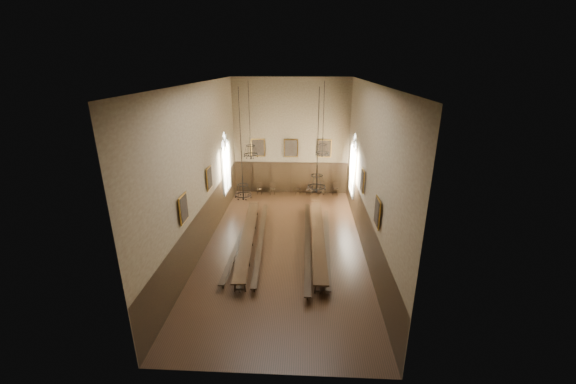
# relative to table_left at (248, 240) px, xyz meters

# --- Properties ---
(floor) EXTENTS (9.00, 18.00, 0.02)m
(floor) POSITION_rel_table_left_xyz_m (2.07, 0.14, -0.39)
(floor) COLOR black
(floor) RESTS_ON ground
(ceiling) EXTENTS (9.00, 18.00, 0.02)m
(ceiling) POSITION_rel_table_left_xyz_m (2.07, 0.14, 8.63)
(ceiling) COLOR black
(ceiling) RESTS_ON ground
(wall_back) EXTENTS (9.00, 0.02, 9.00)m
(wall_back) POSITION_rel_table_left_xyz_m (2.07, 9.15, 4.12)
(wall_back) COLOR #766649
(wall_back) RESTS_ON ground
(wall_front) EXTENTS (9.00, 0.02, 9.00)m
(wall_front) POSITION_rel_table_left_xyz_m (2.07, -8.87, 4.12)
(wall_front) COLOR #766649
(wall_front) RESTS_ON ground
(wall_left) EXTENTS (0.02, 18.00, 9.00)m
(wall_left) POSITION_rel_table_left_xyz_m (-2.44, 0.14, 4.12)
(wall_left) COLOR #766649
(wall_left) RESTS_ON ground
(wall_right) EXTENTS (0.02, 18.00, 9.00)m
(wall_right) POSITION_rel_table_left_xyz_m (6.58, 0.14, 4.12)
(wall_right) COLOR #766649
(wall_right) RESTS_ON ground
(wainscot_panelling) EXTENTS (9.00, 18.00, 2.50)m
(wainscot_panelling) POSITION_rel_table_left_xyz_m (2.07, 0.14, 0.87)
(wainscot_panelling) COLOR black
(wainscot_panelling) RESTS_ON floor
(table_left) EXTENTS (1.35, 9.72, 0.76)m
(table_left) POSITION_rel_table_left_xyz_m (0.00, 0.00, 0.00)
(table_left) COLOR black
(table_left) RESTS_ON floor
(table_right) EXTENTS (0.72, 10.08, 0.79)m
(table_right) POSITION_rel_table_left_xyz_m (3.99, 0.25, 0.01)
(table_right) COLOR black
(table_right) RESTS_ON floor
(bench_left_outer) EXTENTS (0.41, 9.80, 0.44)m
(bench_left_outer) POSITION_rel_table_left_xyz_m (-0.48, 0.37, -0.10)
(bench_left_outer) COLOR black
(bench_left_outer) RESTS_ON floor
(bench_left_inner) EXTENTS (0.87, 10.02, 0.45)m
(bench_left_inner) POSITION_rel_table_left_xyz_m (0.70, 0.27, -0.09)
(bench_left_inner) COLOR black
(bench_left_inner) RESTS_ON floor
(bench_right_inner) EXTENTS (0.33, 10.65, 0.48)m
(bench_right_inner) POSITION_rel_table_left_xyz_m (3.42, 0.09, -0.07)
(bench_right_inner) COLOR black
(bench_right_inner) RESTS_ON floor
(bench_right_outer) EXTENTS (0.62, 9.12, 0.41)m
(bench_right_outer) POSITION_rel_table_left_xyz_m (4.51, -0.11, -0.12)
(bench_right_outer) COLOR black
(bench_right_outer) RESTS_ON floor
(chair_1) EXTENTS (0.42, 0.42, 0.88)m
(chair_1) POSITION_rel_table_left_xyz_m (-0.44, 8.61, -0.11)
(chair_1) COLOR black
(chair_1) RESTS_ON floor
(chair_2) EXTENTS (0.47, 0.47, 0.95)m
(chair_2) POSITION_rel_table_left_xyz_m (0.60, 8.62, -0.09)
(chair_2) COLOR black
(chair_2) RESTS_ON floor
(chair_4) EXTENTS (0.42, 0.42, 0.86)m
(chair_4) POSITION_rel_table_left_xyz_m (2.66, 8.74, -0.12)
(chair_4) COLOR black
(chair_4) RESTS_ON floor
(chair_5) EXTENTS (0.41, 0.41, 0.88)m
(chair_5) POSITION_rel_table_left_xyz_m (3.49, 8.69, -0.11)
(chair_5) COLOR black
(chair_5) RESTS_ON floor
(chair_6) EXTENTS (0.52, 0.52, 1.00)m
(chair_6) POSITION_rel_table_left_xyz_m (4.48, 8.71, -0.08)
(chair_6) COLOR black
(chair_6) RESTS_ON floor
(chair_7) EXTENTS (0.51, 0.51, 1.04)m
(chair_7) POSITION_rel_table_left_xyz_m (5.64, 8.74, -0.07)
(chair_7) COLOR black
(chair_7) RESTS_ON floor
(chandelier_back_left) EXTENTS (0.85, 0.85, 4.42)m
(chandelier_back_left) POSITION_rel_table_left_xyz_m (-0.10, 2.70, 4.65)
(chandelier_back_left) COLOR black
(chandelier_back_left) RESTS_ON ceiling
(chandelier_back_right) EXTENTS (0.78, 0.78, 4.31)m
(chandelier_back_right) POSITION_rel_table_left_xyz_m (4.22, 2.98, 4.76)
(chandelier_back_right) COLOR black
(chandelier_back_right) RESTS_ON ceiling
(chandelier_front_left) EXTENTS (0.78, 0.78, 5.10)m
(chandelier_front_left) POSITION_rel_table_left_xyz_m (0.28, -2.36, 4.04)
(chandelier_front_left) COLOR black
(chandelier_front_left) RESTS_ON ceiling
(chandelier_front_right) EXTENTS (0.86, 0.86, 4.65)m
(chandelier_front_right) POSITION_rel_table_left_xyz_m (3.75, -2.33, 4.42)
(chandelier_front_right) COLOR black
(chandelier_front_right) RESTS_ON ceiling
(portrait_back_0) EXTENTS (1.10, 0.12, 1.40)m
(portrait_back_0) POSITION_rel_table_left_xyz_m (-0.53, 9.02, 3.32)
(portrait_back_0) COLOR #C0882E
(portrait_back_0) RESTS_ON wall_back
(portrait_back_1) EXTENTS (1.10, 0.12, 1.40)m
(portrait_back_1) POSITION_rel_table_left_xyz_m (2.07, 9.02, 3.32)
(portrait_back_1) COLOR #C0882E
(portrait_back_1) RESTS_ON wall_back
(portrait_back_2) EXTENTS (1.10, 0.12, 1.40)m
(portrait_back_2) POSITION_rel_table_left_xyz_m (4.67, 9.02, 3.32)
(portrait_back_2) COLOR #C0882E
(portrait_back_2) RESTS_ON wall_back
(portrait_left_0) EXTENTS (0.12, 1.00, 1.30)m
(portrait_left_0) POSITION_rel_table_left_xyz_m (-2.31, 1.14, 3.32)
(portrait_left_0) COLOR #C0882E
(portrait_left_0) RESTS_ON wall_left
(portrait_left_1) EXTENTS (0.12, 1.00, 1.30)m
(portrait_left_1) POSITION_rel_table_left_xyz_m (-2.31, -3.36, 3.32)
(portrait_left_1) COLOR #C0882E
(portrait_left_1) RESTS_ON wall_left
(portrait_right_0) EXTENTS (0.12, 1.00, 1.30)m
(portrait_right_0) POSITION_rel_table_left_xyz_m (6.45, 1.14, 3.32)
(portrait_right_0) COLOR #C0882E
(portrait_right_0) RESTS_ON wall_right
(portrait_right_1) EXTENTS (0.12, 1.00, 1.30)m
(portrait_right_1) POSITION_rel_table_left_xyz_m (6.45, -3.36, 3.32)
(portrait_right_1) COLOR #C0882E
(portrait_right_1) RESTS_ON wall_right
(window_right) EXTENTS (0.20, 2.20, 4.60)m
(window_right) POSITION_rel_table_left_xyz_m (6.50, 5.64, 3.02)
(window_right) COLOR white
(window_right) RESTS_ON wall_right
(window_left) EXTENTS (0.20, 2.20, 4.60)m
(window_left) POSITION_rel_table_left_xyz_m (-2.36, 5.64, 3.02)
(window_left) COLOR white
(window_left) RESTS_ON wall_left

